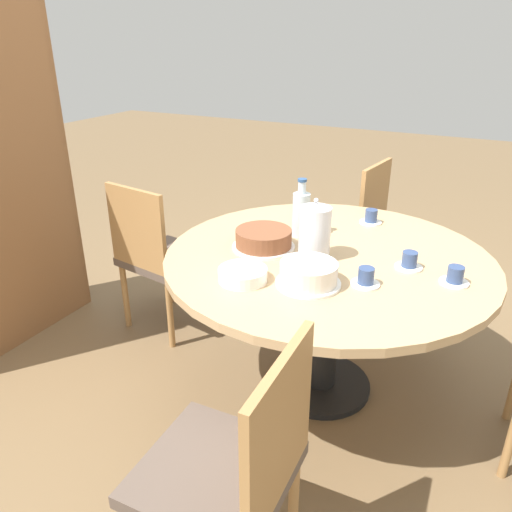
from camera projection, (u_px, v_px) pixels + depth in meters
name	position (u px, v px, depth m)	size (l,w,h in m)	color
ground_plane	(319.00, 386.00, 2.44)	(14.00, 14.00, 0.00)	brown
dining_table	(326.00, 279.00, 2.20)	(1.41, 1.41, 0.70)	black
chair_a	(159.00, 254.00, 2.74)	(0.48, 0.48, 0.87)	#A87A47
chair_b	(234.00, 468.00, 1.40)	(0.43, 0.43, 0.87)	#A87A47
chair_d	(392.00, 233.00, 3.03)	(0.47, 0.47, 0.87)	#A87A47
coffee_pot	(315.00, 232.00, 2.07)	(0.13, 0.13, 0.27)	silver
water_bottle	(301.00, 213.00, 2.31)	(0.08, 0.08, 0.27)	silver
cake_main	(264.00, 239.00, 2.20)	(0.28, 0.28, 0.09)	white
cake_second	(309.00, 274.00, 1.88)	(0.25, 0.25, 0.09)	white
cup_a	(371.00, 218.00, 2.49)	(0.11, 0.11, 0.07)	white
cup_b	(409.00, 262.00, 2.02)	(0.11, 0.11, 0.07)	white
cup_c	(455.00, 277.00, 1.89)	(0.11, 0.11, 0.07)	white
cup_d	(366.00, 278.00, 1.88)	(0.11, 0.11, 0.07)	white
plate_stack	(243.00, 275.00, 1.92)	(0.19, 0.19, 0.05)	white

